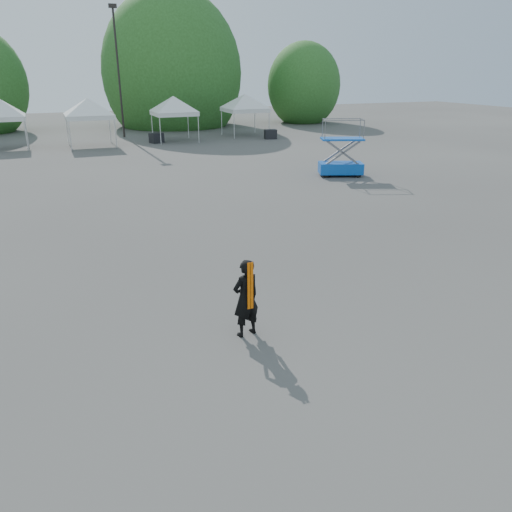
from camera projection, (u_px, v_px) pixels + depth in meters
name	position (u px, v px, depth m)	size (l,w,h in m)	color
ground	(206.00, 301.00, 12.00)	(120.00, 120.00, 0.00)	#474442
light_pole_east	(118.00, 65.00, 38.78)	(0.60, 0.25, 9.80)	black
tree_mid_e	(172.00, 73.00, 47.22)	(5.12, 5.12, 7.79)	#382314
tree_far_e	(304.00, 86.00, 50.61)	(3.84, 3.84, 5.84)	#382314
tent_d	(0.00, 103.00, 33.65)	(3.97, 3.97, 3.88)	silver
tent_e	(88.00, 102.00, 34.78)	(4.54, 4.54, 3.88)	silver
tent_f	(173.00, 100.00, 37.29)	(4.36, 4.36, 3.88)	silver
tent_g	(245.00, 97.00, 40.44)	(4.56, 4.56, 3.88)	silver
man	(246.00, 298.00, 10.20)	(0.69, 0.54, 1.68)	black
scissor_lift	(342.00, 148.00, 25.49)	(2.47, 1.85, 2.86)	#0C3E9F
crate_mid	(157.00, 138.00, 37.41)	(0.92, 0.72, 0.72)	black
crate_east	(271.00, 134.00, 39.57)	(0.92, 0.72, 0.72)	black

